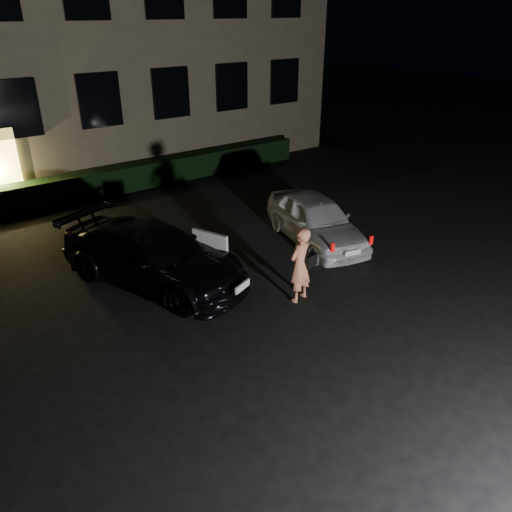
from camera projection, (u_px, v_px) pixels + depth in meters
ground at (331, 335)px, 9.68m from camera, size 80.00×80.00×0.00m
hedge at (115, 180)px, 17.03m from camera, size 15.00×0.70×0.85m
sedan at (153, 255)px, 11.27m from camera, size 3.47×5.01×1.35m
hatch at (316, 220)px, 13.27m from camera, size 2.38×3.99×1.27m
man at (300, 265)px, 10.49m from camera, size 0.76×0.55×1.68m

